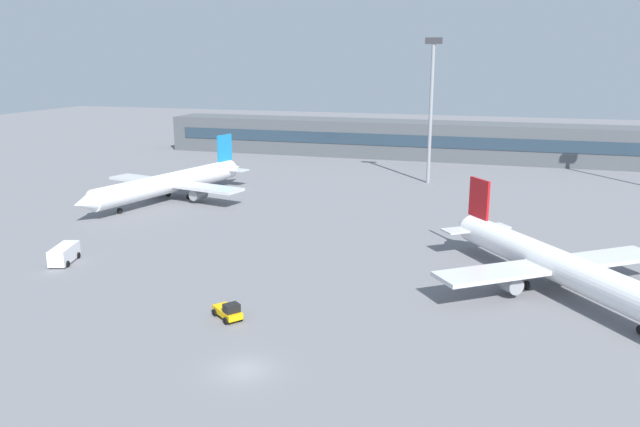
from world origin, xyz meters
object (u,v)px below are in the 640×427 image
object	(u,v)px
service_van_white	(64,254)
floodlight_tower_west	(431,101)
baggage_tug_yellow	(229,311)
airplane_mid	(169,183)
airplane_near	(559,266)

from	to	relation	value
service_van_white	floodlight_tower_west	bearing A→B (deg)	61.06
baggage_tug_yellow	service_van_white	size ratio (longest dim) A/B	0.68
airplane_mid	baggage_tug_yellow	xyz separation A→B (m)	(32.19, -44.26, -2.23)
service_van_white	floodlight_tower_west	size ratio (longest dim) A/B	0.20
floodlight_tower_west	baggage_tug_yellow	bearing A→B (deg)	-96.89
baggage_tug_yellow	floodlight_tower_west	size ratio (longest dim) A/B	0.13
service_van_white	airplane_near	bearing A→B (deg)	6.98
airplane_mid	airplane_near	bearing A→B (deg)	-23.84
airplane_mid	baggage_tug_yellow	distance (m)	54.78
airplane_mid	floodlight_tower_west	size ratio (longest dim) A/B	1.41
airplane_mid	service_van_white	xyz separation A→B (m)	(5.71, -34.56, -1.91)
airplane_near	baggage_tug_yellow	xyz separation A→B (m)	(-30.29, -16.65, -2.13)
airplane_near	floodlight_tower_west	world-z (taller)	floodlight_tower_west
airplane_near	airplane_mid	size ratio (longest dim) A/B	0.82
baggage_tug_yellow	floodlight_tower_west	bearing A→B (deg)	83.11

